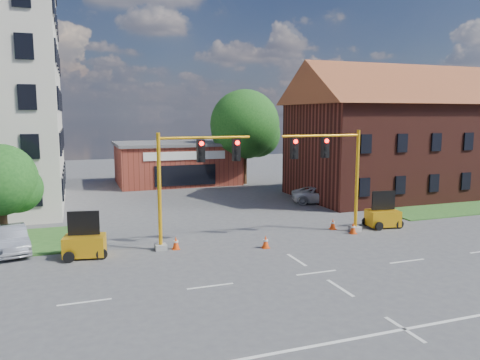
{
  "coord_description": "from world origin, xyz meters",
  "views": [
    {
      "loc": [
        -10.14,
        -18.04,
        7.1
      ],
      "look_at": [
        -0.11,
        10.0,
        2.94
      ],
      "focal_mm": 35.0,
      "sensor_mm": 36.0,
      "label": 1
    }
  ],
  "objects_px": {
    "trailer_west": "(85,244)",
    "pickup_white": "(322,195)",
    "signal_mast_west": "(190,175)",
    "trailer_east": "(383,216)",
    "signal_mast_east": "(334,169)"
  },
  "relations": [
    {
      "from": "trailer_west",
      "to": "pickup_white",
      "type": "xyz_separation_m",
      "value": [
        18.5,
        8.9,
        -0.04
      ]
    },
    {
      "from": "signal_mast_west",
      "to": "pickup_white",
      "type": "height_order",
      "value": "signal_mast_west"
    },
    {
      "from": "signal_mast_west",
      "to": "trailer_east",
      "type": "relative_size",
      "value": 2.79
    },
    {
      "from": "signal_mast_east",
      "to": "trailer_east",
      "type": "bearing_deg",
      "value": 4.53
    },
    {
      "from": "signal_mast_east",
      "to": "pickup_white",
      "type": "relative_size",
      "value": 1.29
    },
    {
      "from": "pickup_white",
      "to": "signal_mast_west",
      "type": "bearing_deg",
      "value": 143.03
    },
    {
      "from": "signal_mast_east",
      "to": "trailer_west",
      "type": "height_order",
      "value": "signal_mast_east"
    },
    {
      "from": "signal_mast_east",
      "to": "trailer_east",
      "type": "xyz_separation_m",
      "value": [
        3.87,
        0.31,
        -3.22
      ]
    },
    {
      "from": "signal_mast_west",
      "to": "signal_mast_east",
      "type": "bearing_deg",
      "value": 0.0
    },
    {
      "from": "trailer_east",
      "to": "pickup_white",
      "type": "relative_size",
      "value": 0.46
    },
    {
      "from": "signal_mast_west",
      "to": "pickup_white",
      "type": "xyz_separation_m",
      "value": [
        13.04,
        8.91,
        -3.25
      ]
    },
    {
      "from": "trailer_west",
      "to": "trailer_east",
      "type": "relative_size",
      "value": 1.01
    },
    {
      "from": "trailer_west",
      "to": "signal_mast_west",
      "type": "bearing_deg",
      "value": 10.42
    },
    {
      "from": "signal_mast_west",
      "to": "signal_mast_east",
      "type": "xyz_separation_m",
      "value": [
        8.71,
        0.0,
        0.0
      ]
    },
    {
      "from": "pickup_white",
      "to": "trailer_east",
      "type": "bearing_deg",
      "value": -164.38
    }
  ]
}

